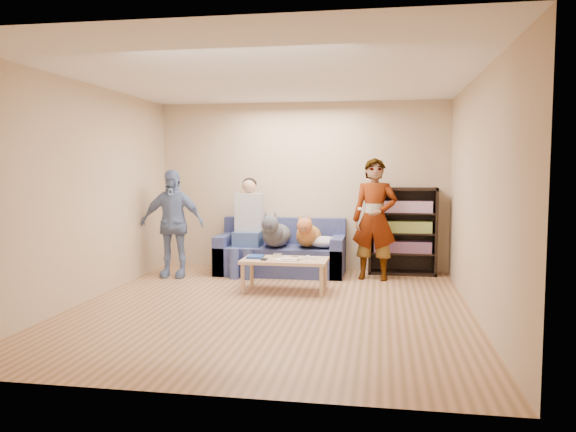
% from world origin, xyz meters
% --- Properties ---
extents(ground, '(5.00, 5.00, 0.00)m').
position_xyz_m(ground, '(0.00, 0.00, 0.00)').
color(ground, olive).
rests_on(ground, ground).
extents(ceiling, '(5.00, 5.00, 0.00)m').
position_xyz_m(ceiling, '(0.00, 0.00, 2.60)').
color(ceiling, white).
rests_on(ceiling, ground).
extents(wall_back, '(4.50, 0.00, 4.50)m').
position_xyz_m(wall_back, '(0.00, 2.50, 1.30)').
color(wall_back, tan).
rests_on(wall_back, ground).
extents(wall_front, '(4.50, 0.00, 4.50)m').
position_xyz_m(wall_front, '(0.00, -2.50, 1.30)').
color(wall_front, tan).
rests_on(wall_front, ground).
extents(wall_left, '(0.00, 5.00, 5.00)m').
position_xyz_m(wall_left, '(-2.25, 0.00, 1.30)').
color(wall_left, tan).
rests_on(wall_left, ground).
extents(wall_right, '(0.00, 5.00, 5.00)m').
position_xyz_m(wall_right, '(2.25, 0.00, 1.30)').
color(wall_right, tan).
rests_on(wall_right, ground).
extents(blanket, '(0.48, 0.40, 0.17)m').
position_xyz_m(blanket, '(0.41, 1.93, 0.51)').
color(blanket, '#ADADB2').
rests_on(blanket, sofa).
extents(person_standing_right, '(0.68, 0.49, 1.73)m').
position_xyz_m(person_standing_right, '(1.14, 1.85, 0.86)').
color(person_standing_right, gray).
rests_on(person_standing_right, ground).
extents(person_standing_left, '(0.95, 0.45, 1.57)m').
position_xyz_m(person_standing_left, '(-1.77, 1.56, 0.78)').
color(person_standing_left, '#7790BF').
rests_on(person_standing_left, ground).
extents(held_controller, '(0.06, 0.12, 0.03)m').
position_xyz_m(held_controller, '(0.94, 1.65, 1.03)').
color(held_controller, white).
rests_on(held_controller, person_standing_right).
extents(notebook_blue, '(0.20, 0.26, 0.03)m').
position_xyz_m(notebook_blue, '(-0.39, 0.94, 0.43)').
color(notebook_blue, navy).
rests_on(notebook_blue, coffee_table).
extents(papers, '(0.26, 0.20, 0.02)m').
position_xyz_m(papers, '(0.06, 0.79, 0.43)').
color(papers, silver).
rests_on(papers, coffee_table).
extents(magazine, '(0.22, 0.17, 0.01)m').
position_xyz_m(magazine, '(0.09, 0.81, 0.44)').
color(magazine, '#BDB397').
rests_on(magazine, coffee_table).
extents(camera_silver, '(0.11, 0.06, 0.05)m').
position_xyz_m(camera_silver, '(-0.11, 1.01, 0.45)').
color(camera_silver, '#B8B8BC').
rests_on(camera_silver, coffee_table).
extents(controller_a, '(0.04, 0.13, 0.03)m').
position_xyz_m(controller_a, '(0.29, 0.99, 0.43)').
color(controller_a, silver).
rests_on(controller_a, coffee_table).
extents(controller_b, '(0.09, 0.06, 0.03)m').
position_xyz_m(controller_b, '(0.37, 0.91, 0.43)').
color(controller_b, white).
rests_on(controller_b, coffee_table).
extents(headphone_cup_a, '(0.07, 0.07, 0.02)m').
position_xyz_m(headphone_cup_a, '(0.21, 0.87, 0.43)').
color(headphone_cup_a, silver).
rests_on(headphone_cup_a, coffee_table).
extents(headphone_cup_b, '(0.07, 0.07, 0.02)m').
position_xyz_m(headphone_cup_b, '(0.21, 0.95, 0.43)').
color(headphone_cup_b, white).
rests_on(headphone_cup_b, coffee_table).
extents(pen_orange, '(0.13, 0.06, 0.01)m').
position_xyz_m(pen_orange, '(-0.01, 0.73, 0.42)').
color(pen_orange, orange).
rests_on(pen_orange, coffee_table).
extents(pen_black, '(0.13, 0.08, 0.01)m').
position_xyz_m(pen_black, '(0.13, 1.07, 0.42)').
color(pen_black, black).
rests_on(pen_black, coffee_table).
extents(wallet, '(0.07, 0.12, 0.02)m').
position_xyz_m(wallet, '(-0.24, 0.77, 0.43)').
color(wallet, black).
rests_on(wallet, coffee_table).
extents(sofa, '(1.90, 0.85, 0.82)m').
position_xyz_m(sofa, '(-0.25, 2.10, 0.28)').
color(sofa, '#515B93').
rests_on(sofa, ground).
extents(person_seated, '(0.40, 0.73, 1.47)m').
position_xyz_m(person_seated, '(-0.74, 1.97, 0.77)').
color(person_seated, '#3A5181').
rests_on(person_seated, sofa).
extents(dog_gray, '(0.40, 1.24, 0.57)m').
position_xyz_m(dog_gray, '(-0.30, 1.86, 0.63)').
color(dog_gray, '#4C4F56').
rests_on(dog_gray, sofa).
extents(dog_tan, '(0.37, 1.14, 0.53)m').
position_xyz_m(dog_tan, '(0.17, 1.96, 0.61)').
color(dog_tan, '#AA6D34').
rests_on(dog_tan, sofa).
extents(coffee_table, '(1.10, 0.60, 0.42)m').
position_xyz_m(coffee_table, '(0.01, 0.89, 0.37)').
color(coffee_table, tan).
rests_on(coffee_table, ground).
extents(bookshelf, '(1.00, 0.34, 1.30)m').
position_xyz_m(bookshelf, '(1.55, 2.33, 0.68)').
color(bookshelf, black).
rests_on(bookshelf, ground).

